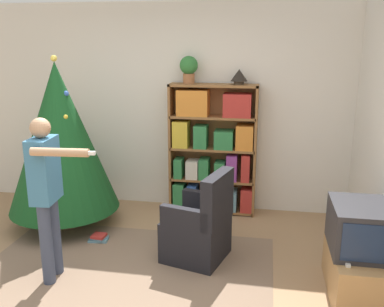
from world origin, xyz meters
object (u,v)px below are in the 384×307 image
bookshelf (213,150)px  standing_person (47,187)px  armchair (200,229)px  potted_plant (189,68)px  christmas_tree (60,138)px  television (360,228)px  table_lamp (239,76)px

bookshelf → standing_person: bookshelf is taller
armchair → potted_plant: (-0.34, 1.27, 1.50)m
standing_person → armchair: bearing=110.8°
christmas_tree → armchair: (1.70, -0.54, -0.74)m
armchair → potted_plant: bearing=-149.6°
bookshelf → standing_person: size_ratio=1.08×
television → bookshelf: bearing=131.2°
television → armchair: 1.50m
christmas_tree → standing_person: (0.43, -1.13, -0.18)m
christmas_tree → standing_person: bearing=-69.3°
christmas_tree → standing_person: christmas_tree is taller
potted_plant → standing_person: bearing=-116.5°
christmas_tree → television: bearing=-16.6°
christmas_tree → armchair: size_ratio=2.16×
armchair → potted_plant: size_ratio=2.80×
christmas_tree → bookshelf: bearing=23.5°
bookshelf → standing_person: (-1.24, -1.86, 0.08)m
bookshelf → armchair: (0.03, -1.26, -0.49)m
television → christmas_tree: (-3.11, 0.93, 0.44)m
television → standing_person: 2.70m
standing_person → potted_plant: (0.93, 1.86, 0.93)m
potted_plant → table_lamp: bearing=0.0°
armchair → standing_person: size_ratio=0.61×
christmas_tree → armchair: 1.93m
potted_plant → christmas_tree: bearing=-151.7°
television → armchair: bearing=164.5°
bookshelf → christmas_tree: size_ratio=0.82×
television → potted_plant: size_ratio=1.81×
bookshelf → potted_plant: (-0.31, 0.01, 1.01)m
bookshelf → table_lamp: table_lamp is taller
television → standing_person: size_ratio=0.40×
television → christmas_tree: 3.28m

